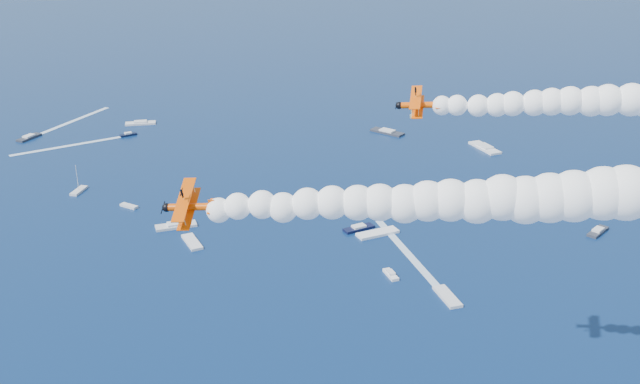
# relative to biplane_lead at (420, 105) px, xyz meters

# --- Properties ---
(biplane_lead) EXTENTS (7.28, 8.45, 6.44)m
(biplane_lead) POSITION_rel_biplane_lead_xyz_m (0.00, 0.00, 0.00)
(biplane_lead) COLOR #FF5505
(biplane_trail) EXTENTS (7.09, 8.57, 6.96)m
(biplane_trail) POSITION_rel_biplane_lead_xyz_m (-23.50, -34.38, -3.31)
(biplane_trail) COLOR #E74D04
(smoke_trail_trail) EXTENTS (70.07, 16.36, 12.46)m
(smoke_trail_trail) POSITION_rel_biplane_lead_xyz_m (10.62, -31.99, -0.67)
(smoke_trail_trail) COLOR white
(spectator_boats) EXTENTS (220.20, 161.54, 0.70)m
(spectator_boats) POSITION_rel_biplane_lead_xyz_m (-33.27, 82.08, -55.60)
(spectator_boats) COLOR #2B2E39
(spectator_boats) RESTS_ON ground
(boat_wakes) EXTENTS (148.34, 123.68, 0.04)m
(boat_wakes) POSITION_rel_biplane_lead_xyz_m (-89.35, 111.51, -55.92)
(boat_wakes) COLOR white
(boat_wakes) RESTS_ON ground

